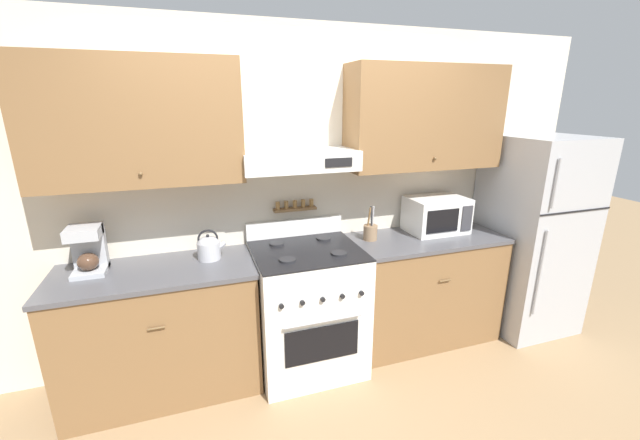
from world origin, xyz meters
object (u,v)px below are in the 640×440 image
stove_range (307,308)px  tea_kettle (209,247)px  coffee_maker (88,249)px  refrigerator (531,234)px  microwave (436,215)px  utensil_crock (370,232)px

stove_range → tea_kettle: bearing=168.8°
coffee_maker → refrigerator: bearing=-3.1°
tea_kettle → coffee_maker: coffee_maker is taller
stove_range → tea_kettle: 0.87m
refrigerator → microwave: refrigerator is taller
refrigerator → utensil_crock: 1.52m
microwave → refrigerator: bearing=-11.4°
coffee_maker → microwave: 2.62m
refrigerator → coffee_maker: (-3.51, 0.19, 0.22)m
stove_range → coffee_maker: size_ratio=3.51×
coffee_maker → microwave: (2.62, -0.01, -0.01)m
refrigerator → utensil_crock: refrigerator is taller
coffee_maker → utensil_crock: (2.00, -0.03, -0.09)m
tea_kettle → coffee_maker: (-0.75, 0.03, 0.07)m
coffee_maker → microwave: coffee_maker is taller
stove_range → utensil_crock: 0.78m
stove_range → coffee_maker: (-1.43, 0.16, 0.60)m
refrigerator → microwave: bearing=168.6°
refrigerator → utensil_crock: bearing=173.9°
coffee_maker → utensil_crock: bearing=-0.8°
stove_range → tea_kettle: (-0.68, 0.13, 0.53)m
microwave → utensil_crock: 0.63m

